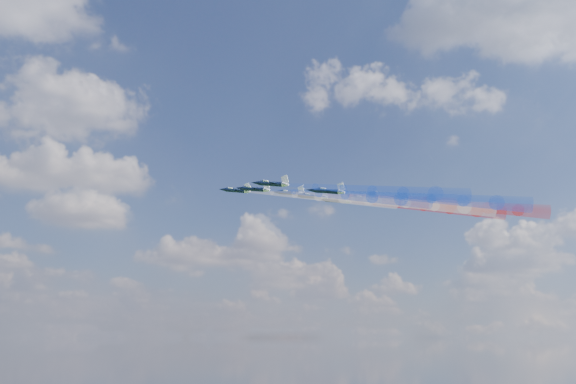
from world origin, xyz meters
TOP-DOWN VIEW (x-y plane):
  - jet_lead at (-12.30, 38.37)m, footprint 13.85×14.74m
  - trail_lead at (2.68, 16.05)m, footprint 27.72×39.22m
  - jet_inner_left at (-12.73, 24.62)m, footprint 13.85×14.74m
  - trail_inner_left at (2.25, 2.31)m, footprint 27.72×39.22m
  - jet_inner_right at (3.20, 34.08)m, footprint 13.85×14.74m
  - trail_inner_right at (18.18, 11.76)m, footprint 27.72×39.22m
  - jet_outer_left at (-14.80, 9.77)m, footprint 13.85×14.74m
  - trail_outer_left at (0.19, -12.55)m, footprint 27.72×39.22m
  - jet_center_third at (2.49, 19.55)m, footprint 13.85×14.74m
  - trail_center_third at (17.48, -2.77)m, footprint 27.72×39.22m
  - jet_outer_right at (17.14, 30.33)m, footprint 13.85×14.74m
  - trail_outer_right at (32.12, 8.01)m, footprint 27.72×39.22m
  - jet_rear_left at (-1.26, 5.21)m, footprint 13.85×14.74m
  - trail_rear_left at (13.72, -17.11)m, footprint 27.72×39.22m
  - jet_rear_right at (16.46, 15.50)m, footprint 13.85×14.74m
  - trail_rear_right at (31.45, -6.82)m, footprint 27.72×39.22m

SIDE VIEW (x-z plane):
  - trail_rear_left at x=13.72m, z-range 130.09..141.64m
  - trail_outer_left at x=0.19m, z-range 131.48..143.02m
  - trail_rear_right at x=31.45m, z-range 131.89..143.43m
  - trail_center_third at x=17.48m, z-range 131.90..143.44m
  - trail_inner_left at x=2.25m, z-range 133.37..144.92m
  - trail_outer_right at x=32.12m, z-range 134.18..145.73m
  - jet_rear_left at x=-1.26m, z-range 137.66..143.29m
  - trail_lead at x=2.68m, z-range 135.83..147.37m
  - trail_inner_right at x=18.18m, z-range 135.85..147.40m
  - jet_outer_left at x=-14.80m, z-range 139.04..144.67m
  - jet_rear_right at x=16.46m, z-range 139.45..145.08m
  - jet_center_third at x=2.49m, z-range 139.46..145.09m
  - jet_inner_left at x=-12.73m, z-range 140.94..146.57m
  - jet_outer_right at x=17.14m, z-range 141.75..147.38m
  - jet_lead at x=-12.30m, z-range 143.39..149.02m
  - jet_inner_right at x=3.20m, z-range 143.42..149.05m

